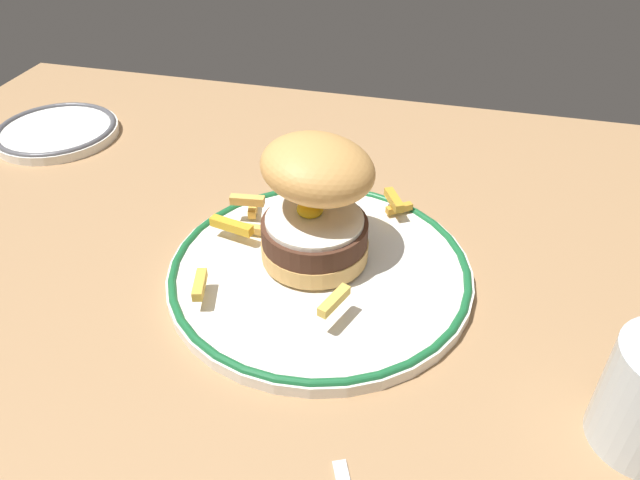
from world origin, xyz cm
name	(u,v)px	position (x,y,z in cm)	size (l,w,h in cm)	color
ground_plane	(309,281)	(0.00, 0.00, -2.00)	(120.91, 84.72, 4.00)	#9E774F
dinner_plate	(320,270)	(1.50, -1.31, 0.84)	(29.78, 29.78, 1.60)	white
burger	(317,198)	(0.60, 0.95, 7.71)	(14.93, 14.60, 12.56)	tan
fries_pile	(290,225)	(-2.65, 2.42, 2.95)	(19.85, 21.84, 2.78)	gold
side_plate	(57,131)	(-41.17, 18.58, 0.83)	(16.49, 16.49, 1.60)	white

